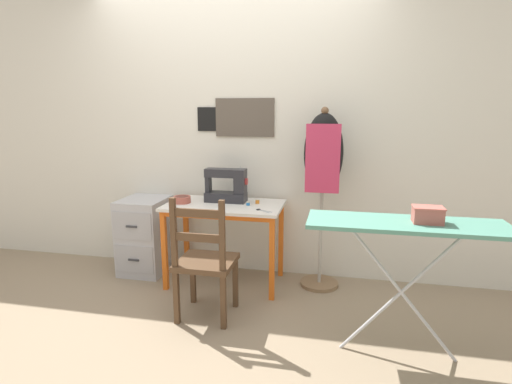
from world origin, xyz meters
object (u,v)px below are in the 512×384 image
thread_spool_near_machine (248,204)px  dress_form (323,163)px  sewing_machine (228,186)px  fabric_bowl (182,199)px  ironing_board (406,230)px  wooden_chair (205,262)px  storage_box (428,215)px  scissors (262,210)px  thread_spool_mid_table (257,202)px  filing_cabinet (145,235)px

thread_spool_near_machine → dress_form: (0.59, 0.12, 0.34)m
sewing_machine → fabric_bowl: bearing=-162.4°
ironing_board → sewing_machine: bearing=146.2°
wooden_chair → sewing_machine: bearing=91.5°
thread_spool_near_machine → storage_box: 1.46m
scissors → wooden_chair: size_ratio=0.15×
sewing_machine → dress_form: size_ratio=0.24×
sewing_machine → ironing_board: bearing=-33.8°
thread_spool_near_machine → thread_spool_mid_table: (0.06, 0.08, 0.00)m
filing_cabinet → storage_box: bearing=-21.6°
dress_form → storage_box: size_ratio=8.92×
wooden_chair → filing_cabinet: size_ratio=1.32×
storage_box → filing_cabinet: bearing=158.4°
thread_spool_mid_table → filing_cabinet: 1.13m
ironing_board → storage_box: bearing=3.5°
ironing_board → storage_box: storage_box is taller
wooden_chair → ironing_board: (1.30, -0.19, 0.38)m
dress_form → storage_box: bearing=-54.6°
dress_form → thread_spool_mid_table: bearing=-176.1°
scissors → filing_cabinet: (-1.14, 0.25, -0.36)m
scissors → ironing_board: size_ratio=0.12×
dress_form → ironing_board: (0.52, -0.89, -0.26)m
fabric_bowl → filing_cabinet: bearing=163.5°
fabric_bowl → ironing_board: size_ratio=0.13×
filing_cabinet → scissors: bearing=-12.5°
scissors → filing_cabinet: size_ratio=0.20×
fabric_bowl → ironing_board: bearing=-24.3°
thread_spool_mid_table → ironing_board: bearing=-39.1°
sewing_machine → ironing_board: size_ratio=0.32×
filing_cabinet → wooden_chair: bearing=-40.4°
thread_spool_near_machine → dress_form: size_ratio=0.03×
wooden_chair → storage_box: storage_box is taller
dress_form → sewing_machine: bearing=-179.0°
wooden_chair → thread_spool_mid_table: bearing=70.1°
thread_spool_near_machine → ironing_board: size_ratio=0.03×
scissors → filing_cabinet: bearing=167.5°
dress_form → ironing_board: bearing=-59.8°
filing_cabinet → storage_box: storage_box is taller
thread_spool_near_machine → filing_cabinet: bearing=173.5°
wooden_chair → dress_form: 1.22m
storage_box → fabric_bowl: bearing=157.2°
fabric_bowl → storage_box: 1.96m
sewing_machine → thread_spool_mid_table: 0.28m
ironing_board → scissors: bearing=146.9°
wooden_chair → dress_form: size_ratio=0.60×
sewing_machine → storage_box: (1.42, -0.87, 0.06)m
wooden_chair → storage_box: bearing=-7.5°
scissors → dress_form: dress_form is taller
scissors → wooden_chair: (-0.32, -0.44, -0.28)m
sewing_machine → thread_spool_mid_table: bearing=-5.0°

